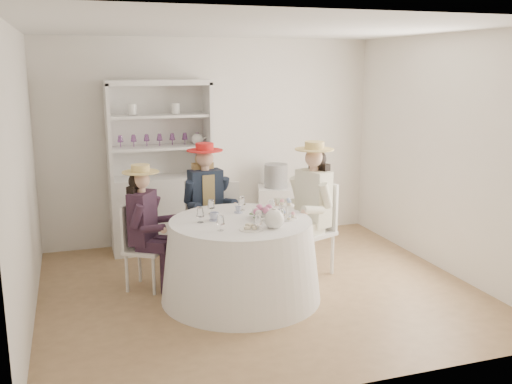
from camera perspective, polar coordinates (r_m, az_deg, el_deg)
name	(u,v)px	position (r m, az deg, el deg)	size (l,w,h in m)	color
ground	(259,289)	(6.19, 0.29, -9.72)	(4.50, 4.50, 0.00)	olive
ceiling	(259,28)	(5.74, 0.32, 16.07)	(4.50, 4.50, 0.00)	white
wall_back	(212,141)	(7.72, -4.41, 5.10)	(4.50, 4.50, 0.00)	white
wall_front	(350,212)	(4.01, 9.37, -2.02)	(4.50, 4.50, 0.00)	white
wall_left	(22,179)	(5.55, -22.34, 1.24)	(4.50, 4.50, 0.00)	white
wall_right	(446,155)	(6.86, 18.47, 3.55)	(4.50, 4.50, 0.00)	white
tea_table	(241,259)	(5.86, -1.53, -6.75)	(1.64, 1.64, 0.83)	white
hutch	(161,191)	(7.41, -9.44, 0.13)	(1.34, 0.61, 2.17)	silver
side_table	(276,213)	(7.83, 1.97, -2.12)	(0.47, 0.47, 0.73)	silver
hatbox	(276,176)	(7.71, 2.00, 1.63)	(0.32, 0.32, 0.32)	black
guest_left	(145,220)	(6.10, -11.07, -2.76)	(0.58, 0.54, 1.35)	silver
guest_mid	(206,198)	(6.68, -5.00, -0.57)	(0.54, 0.57, 1.47)	silver
guest_right	(312,201)	(6.43, 5.58, -0.87)	(0.64, 0.58, 1.53)	silver
spare_chair	(223,218)	(6.90, -3.34, -2.62)	(0.51, 0.51, 1.01)	silver
teacup_a	(214,217)	(5.73, -4.19, -2.50)	(0.10, 0.10, 0.08)	white
teacup_b	(238,210)	(6.01, -1.79, -1.80)	(0.07, 0.07, 0.06)	white
teacup_c	(260,213)	(5.89, 0.43, -2.09)	(0.08, 0.08, 0.07)	white
flower_bowl	(261,216)	(5.81, 0.53, -2.38)	(0.20, 0.20, 0.05)	white
flower_arrangement	(263,211)	(5.73, 0.67, -1.89)	(0.19, 0.19, 0.07)	#CF6798
table_teapot	(274,219)	(5.45, 1.86, -2.71)	(0.27, 0.19, 0.20)	white
sandwich_plate	(251,228)	(5.41, -0.50, -3.64)	(0.23, 0.23, 0.05)	white
cupcake_stand	(286,212)	(5.77, 3.06, -1.99)	(0.22, 0.22, 0.20)	white
stemware_set	(241,213)	(5.72, -1.56, -2.11)	(0.87, 0.87, 0.15)	white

